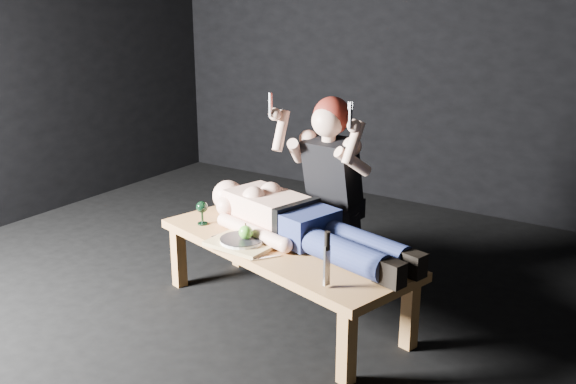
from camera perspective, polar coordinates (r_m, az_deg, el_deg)
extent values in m
plane|color=black|center=(4.05, -4.03, -10.08)|extent=(5.00, 5.00, 0.00)
plane|color=black|center=(5.79, 11.22, 13.50)|extent=(5.00, 0.00, 5.00)
cube|color=#9C673C|center=(3.89, -0.41, -7.59)|extent=(1.75, 1.01, 0.45)
cube|color=tan|center=(3.77, -4.03, -4.51)|extent=(0.39, 0.29, 0.02)
cylinder|color=white|center=(3.77, -4.04, -4.21)|extent=(0.26, 0.26, 0.02)
sphere|color=#3B9C1D|center=(3.74, -3.71, -3.52)|extent=(0.08, 0.08, 0.08)
cube|color=#B2B2B7|center=(3.95, -5.65, -3.65)|extent=(0.06, 0.17, 0.01)
cube|color=#B2B2B7|center=(3.60, -1.96, -5.76)|extent=(0.11, 0.15, 0.01)
cube|color=#B2B2B7|center=(3.76, -1.76, -4.68)|extent=(0.07, 0.17, 0.01)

